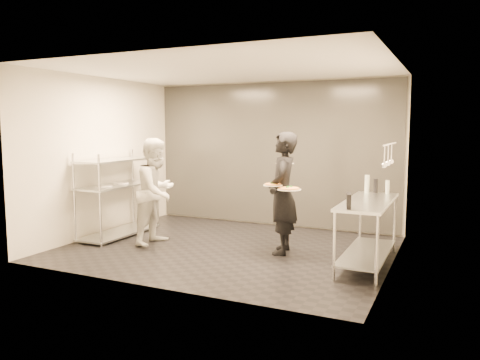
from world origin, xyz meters
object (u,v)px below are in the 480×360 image
at_px(pass_rack, 118,193).
at_px(chef, 157,191).
at_px(pizza_plate_far, 289,189).
at_px(bottle_green, 367,184).
at_px(waiter, 283,193).
at_px(bottle_dark, 376,186).
at_px(pizza_plate_near, 273,185).
at_px(salad_plate, 285,162).
at_px(prep_counter, 368,221).
at_px(pos_monitor, 349,201).
at_px(bottle_clear, 387,187).

distance_m(pass_rack, chef, 0.97).
xyz_separation_m(pizza_plate_far, bottle_green, (0.96, 0.90, 0.02)).
distance_m(waiter, bottle_dark, 1.44).
bearing_deg(chef, waiter, -81.22).
distance_m(pizza_plate_near, pizza_plate_far, 0.27).
bearing_deg(pizza_plate_far, chef, -178.09).
distance_m(chef, salad_plate, 2.16).
bearing_deg(prep_counter, pos_monitor, -99.46).
bearing_deg(waiter, salad_plate, 179.90).
bearing_deg(prep_counter, bottle_clear, 79.66).
xyz_separation_m(pizza_plate_far, bottle_clear, (1.26, 0.90, -0.01)).
xyz_separation_m(pass_rack, bottle_green, (4.17, 0.80, 0.29)).
bearing_deg(waiter, bottle_dark, 104.74).
relative_size(chef, bottle_green, 6.47).
height_order(pass_rack, salad_plate, pass_rack).
bearing_deg(bottle_green, waiter, -149.15).
distance_m(prep_counter, bottle_green, 0.92).
bearing_deg(salad_plate, waiter, -76.67).
height_order(prep_counter, salad_plate, salad_plate).
distance_m(chef, pos_monitor, 3.31).
bearing_deg(prep_counter, pizza_plate_far, -174.62).
bearing_deg(bottle_green, pizza_plate_near, -144.32).
bearing_deg(bottle_green, bottle_clear, 0.00).
bearing_deg(waiter, pos_monitor, 40.97).
relative_size(pass_rack, prep_counter, 0.89).
relative_size(pass_rack, waiter, 0.86).
relative_size(chef, bottle_clear, 8.62).
height_order(salad_plate, bottle_green, salad_plate).
relative_size(pizza_plate_far, salad_plate, 1.24).
xyz_separation_m(waiter, pos_monitor, (1.17, -0.84, 0.09)).
height_order(salad_plate, bottle_dark, salad_plate).
xyz_separation_m(pos_monitor, bottle_green, (-0.04, 1.52, 0.04)).
relative_size(bottle_green, bottle_clear, 1.33).
xyz_separation_m(pos_monitor, bottle_clear, (0.27, 1.52, 0.01)).
distance_m(prep_counter, bottle_dark, 0.90).
bearing_deg(pos_monitor, prep_counter, 66.83).
xyz_separation_m(waiter, bottle_green, (1.14, 0.68, 0.13)).
xyz_separation_m(pizza_plate_far, bottle_dark, (1.09, 0.90, -0.00)).
height_order(pass_rack, pos_monitor, pass_rack).
bearing_deg(bottle_dark, pizza_plate_near, -147.03).
distance_m(waiter, chef, 2.11).
distance_m(pos_monitor, bottle_dark, 1.52).
bearing_deg(salad_plate, pizza_plate_near, -91.20).
height_order(waiter, pizza_plate_far, waiter).
distance_m(prep_counter, salad_plate, 1.62).
bearing_deg(bottle_clear, pos_monitor, -99.93).
xyz_separation_m(bottle_green, bottle_dark, (0.13, 0.00, -0.03)).
relative_size(prep_counter, waiter, 0.97).
bearing_deg(pos_monitor, bottle_green, 77.69).
bearing_deg(bottle_dark, pizza_plate_far, -140.27).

